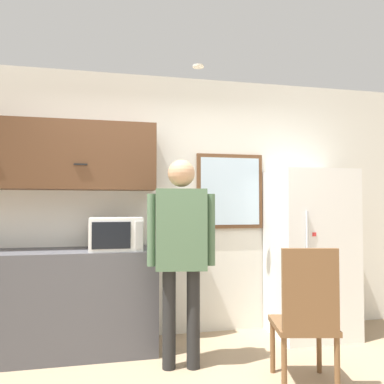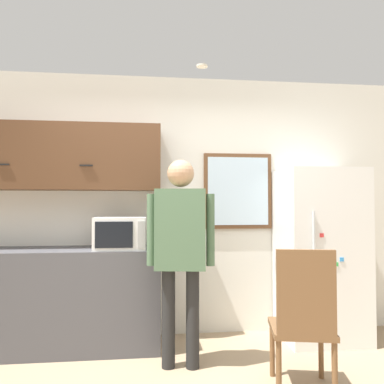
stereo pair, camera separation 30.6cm
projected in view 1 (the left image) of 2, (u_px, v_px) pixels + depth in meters
name	position (u px, v px, depth m)	size (l,w,h in m)	color
back_wall	(159.00, 204.00, 3.92)	(6.00, 0.06, 2.70)	silver
counter	(37.00, 303.00, 3.34)	(2.13, 0.59, 0.93)	#4C4C51
upper_cabinets	(41.00, 155.00, 3.50)	(2.13, 0.38, 0.64)	#51331E
microwave	(116.00, 234.00, 3.44)	(0.47, 0.42, 0.30)	white
person	(181.00, 240.00, 3.11)	(0.56, 0.28, 1.72)	black
refrigerator	(310.00, 252.00, 3.88)	(0.79, 0.65, 1.70)	white
chair	(306.00, 313.00, 2.73)	(0.51, 0.51, 1.03)	brown
window	(230.00, 191.00, 4.04)	(0.73, 0.05, 0.80)	brown
ceiling_light	(198.00, 66.00, 3.61)	(0.11, 0.11, 0.01)	white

